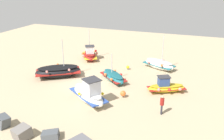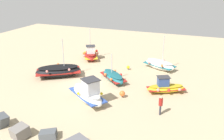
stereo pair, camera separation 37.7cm
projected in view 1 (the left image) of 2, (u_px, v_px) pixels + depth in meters
name	position (u px, v px, depth m)	size (l,w,h in m)	color
ground_plane	(87.00, 83.00, 24.96)	(53.42, 53.42, 0.00)	tan
fishing_boat_0	(58.00, 71.00, 26.17)	(5.17, 4.36, 4.27)	black
fishing_boat_1	(113.00, 77.00, 25.25)	(3.72, 3.47, 2.92)	#1E6670
fishing_boat_2	(90.00, 55.00, 32.01)	(3.17, 3.98, 4.04)	maroon
fishing_boat_3	(166.00, 87.00, 22.84)	(3.87, 2.92, 1.62)	gold
fishing_boat_4	(159.00, 64.00, 28.61)	(4.19, 3.01, 4.15)	white
fishing_boat_5	(89.00, 94.00, 20.85)	(4.49, 3.73, 2.35)	white
person_walking	(162.00, 104.00, 18.89)	(0.32, 0.32, 1.62)	#2D2D38
breakwater_rocks	(20.00, 132.00, 16.27)	(23.80, 2.38, 1.28)	#4C5156
mooring_buoy_0	(128.00, 67.00, 28.39)	(0.37, 0.37, 0.51)	#3F3F42
mooring_buoy_1	(123.00, 93.00, 21.73)	(0.52, 0.52, 0.66)	#3F3F42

